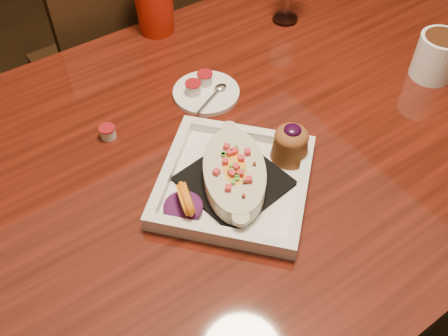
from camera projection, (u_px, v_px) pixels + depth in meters
floor at (245, 306)px, 1.52m from camera, size 7.00×7.00×0.00m
table at (256, 162)px, 1.03m from camera, size 1.50×0.90×0.75m
chair_far at (124, 66)px, 1.48m from camera, size 0.42×0.42×0.93m
plate at (241, 174)px, 0.84m from camera, size 0.35×0.35×0.08m
coffee_mug at (438, 54)px, 1.03m from camera, size 0.13×0.09×0.09m
saucer at (205, 91)px, 1.01m from camera, size 0.14×0.14×0.09m
creamer_loose at (108, 132)px, 0.93m from camera, size 0.03×0.03×0.02m
red_tumbler at (154, 0)px, 1.12m from camera, size 0.09×0.09×0.16m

